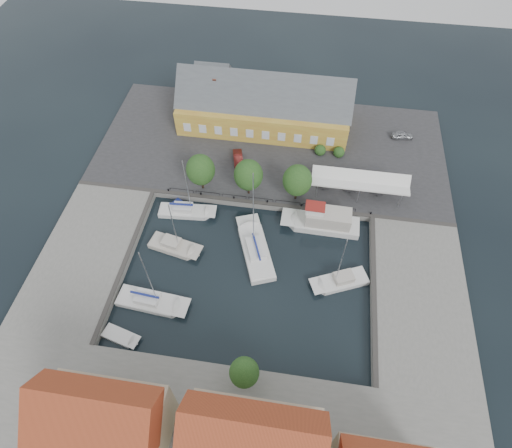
{
  "coord_description": "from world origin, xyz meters",
  "views": [
    {
      "loc": [
        5.43,
        -30.0,
        48.97
      ],
      "look_at": [
        0.0,
        6.0,
        1.5
      ],
      "focal_mm": 30.0,
      "sensor_mm": 36.0,
      "label": 1
    }
  ],
  "objects": [
    {
      "name": "east_boat_b",
      "position": [
        12.14,
        -0.77,
        0.26
      ],
      "size": [
        7.94,
        5.36,
        10.57
      ],
      "color": "silver",
      "rests_on": "ground"
    },
    {
      "name": "center_sailboat",
      "position": [
        0.47,
        2.4,
        0.36
      ],
      "size": [
        7.01,
        11.34,
        14.85
      ],
      "color": "silver",
      "rests_on": "ground"
    },
    {
      "name": "car_red",
      "position": [
        -4.73,
        18.33,
        1.66
      ],
      "size": [
        2.37,
        4.25,
        1.33
      ],
      "primitive_type": "imported",
      "rotation": [
        0.0,
        0.0,
        0.25
      ],
      "color": "#5A1714",
      "rests_on": "north_quay"
    },
    {
      "name": "quay_edge_fittings",
      "position": [
        0.02,
        4.75,
        1.06
      ],
      "size": [
        56.0,
        24.72,
        0.4
      ],
      "color": "#383533",
      "rests_on": "north_quay"
    },
    {
      "name": "west_boat_a",
      "position": [
        -10.64,
        7.62,
        0.27
      ],
      "size": [
        8.66,
        3.04,
        11.26
      ],
      "color": "silver",
      "rests_on": "ground"
    },
    {
      "name": "west_quay",
      "position": [
        -22.0,
        -2.0,
        0.5
      ],
      "size": [
        12.0,
        24.0,
        1.0
      ],
      "primitive_type": "cube",
      "color": "slate",
      "rests_on": "ground"
    },
    {
      "name": "trawler",
      "position": [
        9.39,
        8.2,
        1.02
      ],
      "size": [
        11.35,
        3.54,
        5.0
      ],
      "color": "silver",
      "rests_on": "ground"
    },
    {
      "name": "tent_canopy",
      "position": [
        14.0,
        14.5,
        3.68
      ],
      "size": [
        14.0,
        4.0,
        2.83
      ],
      "color": "white",
      "rests_on": "north_quay"
    },
    {
      "name": "south_bank",
      "position": [
        0.0,
        -21.0,
        0.5
      ],
      "size": [
        56.0,
        14.0,
        1.0
      ],
      "primitive_type": "cube",
      "color": "slate",
      "rests_on": "ground"
    },
    {
      "name": "west_boat_d",
      "position": [
        -11.33,
        -7.29,
        0.27
      ],
      "size": [
        9.54,
        3.55,
        12.36
      ],
      "color": "silver",
      "rests_on": "ground"
    },
    {
      "name": "north_quay",
      "position": [
        0.0,
        23.0,
        0.5
      ],
      "size": [
        56.0,
        26.0,
        1.0
      ],
      "primitive_type": "cube",
      "color": "#2D2D30",
      "rests_on": "ground"
    },
    {
      "name": "west_boat_b",
      "position": [
        -10.7,
        1.34,
        0.26
      ],
      "size": [
        7.79,
        4.03,
        10.36
      ],
      "color": "#B9B2A6",
      "rests_on": "ground"
    },
    {
      "name": "launch_nw",
      "position": [
        -11.28,
        8.26,
        0.09
      ],
      "size": [
        4.33,
        3.55,
        0.88
      ],
      "color": "navy",
      "rests_on": "ground"
    },
    {
      "name": "ground",
      "position": [
        0.0,
        0.0,
        0.0
      ],
      "size": [
        140.0,
        140.0,
        0.0
      ],
      "primitive_type": "plane",
      "color": "black",
      "rests_on": "ground"
    },
    {
      "name": "quay_trees",
      "position": [
        -2.0,
        12.0,
        4.88
      ],
      "size": [
        18.2,
        4.2,
        6.3
      ],
      "color": "black",
      "rests_on": "north_quay"
    },
    {
      "name": "east_quay",
      "position": [
        22.0,
        -2.0,
        0.5
      ],
      "size": [
        12.0,
        24.0,
        1.0
      ],
      "primitive_type": "cube",
      "color": "slate",
      "rests_on": "ground"
    },
    {
      "name": "car_silver",
      "position": [
        21.33,
        28.01,
        1.6
      ],
      "size": [
        3.66,
        1.84,
        1.2
      ],
      "primitive_type": "imported",
      "rotation": [
        0.0,
        0.0,
        1.69
      ],
      "color": "#999BA0",
      "rests_on": "north_quay"
    },
    {
      "name": "launch_sw",
      "position": [
        -13.64,
        -12.24,
        0.09
      ],
      "size": [
        4.93,
        2.85,
        0.98
      ],
      "color": "silver",
      "rests_on": "ground"
    },
    {
      "name": "warehouse",
      "position": [
        -2.6,
        28.36,
        4.43
      ],
      "size": [
        28.56,
        14.0,
        9.55
      ],
      "color": "#C0862E",
      "rests_on": "north_quay"
    }
  ]
}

